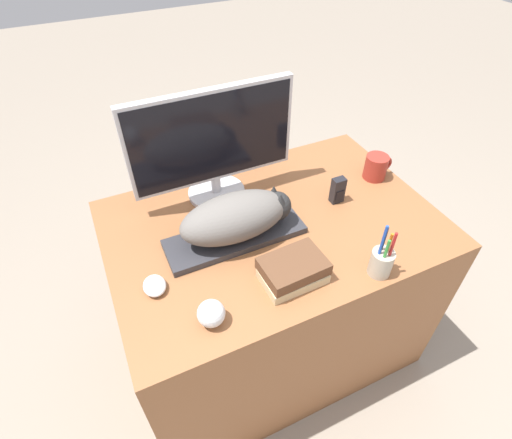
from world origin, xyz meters
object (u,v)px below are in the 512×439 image
at_px(phone, 338,190).
at_px(book_stack, 293,270).
at_px(computer_mouse, 155,286).
at_px(cat, 239,216).
at_px(pen_cup, 381,261).
at_px(baseball, 211,313).
at_px(keyboard, 235,236).
at_px(monitor, 213,142).
at_px(coffee_mug, 376,167).

bearing_deg(phone, book_stack, -142.03).
relative_size(computer_mouse, phone, 0.82).
distance_m(cat, pen_cup, 0.47).
relative_size(pen_cup, phone, 1.96).
bearing_deg(baseball, keyboard, 55.77).
distance_m(baseball, phone, 0.67).
distance_m(cat, monitor, 0.28).
distance_m(monitor, coffee_mug, 0.66).
distance_m(computer_mouse, phone, 0.73).
bearing_deg(book_stack, coffee_mug, 30.02).
relative_size(pen_cup, book_stack, 1.01).
distance_m(monitor, phone, 0.49).
height_order(monitor, computer_mouse, monitor).
relative_size(monitor, baseball, 7.59).
relative_size(coffee_mug, phone, 1.19).
bearing_deg(book_stack, pen_cup, -19.99).
distance_m(coffee_mug, baseball, 0.90).
distance_m(cat, book_stack, 0.25).
xyz_separation_m(phone, book_stack, (-0.33, -0.26, -0.01)).
bearing_deg(computer_mouse, baseball, -56.99).
xyz_separation_m(coffee_mug, baseball, (-0.83, -0.36, -0.01)).
relative_size(cat, baseball, 4.93).
height_order(computer_mouse, pen_cup, pen_cup).
bearing_deg(phone, computer_mouse, -170.71).
height_order(keyboard, monitor, monitor).
bearing_deg(cat, monitor, 86.78).
height_order(cat, phone, cat).
distance_m(pen_cup, book_stack, 0.27).
bearing_deg(pen_cup, coffee_mug, 54.20).
bearing_deg(monitor, coffee_mug, -15.00).
distance_m(monitor, baseball, 0.60).
height_order(computer_mouse, coffee_mug, coffee_mug).
bearing_deg(monitor, keyboard, -96.69).
relative_size(keyboard, book_stack, 2.39).
xyz_separation_m(pen_cup, baseball, (-0.53, 0.05, -0.01)).
bearing_deg(monitor, phone, -30.11).
bearing_deg(book_stack, phone, 37.97).
bearing_deg(coffee_mug, book_stack, -149.98).
distance_m(coffee_mug, phone, 0.23).
height_order(coffee_mug, baseball, coffee_mug).
bearing_deg(computer_mouse, keyboard, 17.29).
xyz_separation_m(monitor, phone, (0.39, -0.23, -0.18)).
xyz_separation_m(cat, coffee_mug, (0.63, 0.09, -0.05)).
height_order(computer_mouse, baseball, baseball).
relative_size(pen_cup, baseball, 2.57).
height_order(keyboard, phone, phone).
distance_m(cat, baseball, 0.34).
bearing_deg(baseball, book_stack, 8.24).
height_order(monitor, coffee_mug, monitor).
bearing_deg(keyboard, cat, -0.00).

